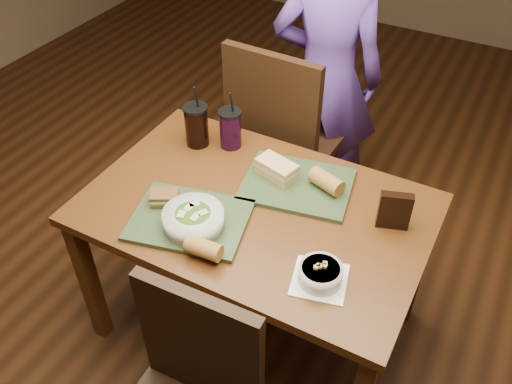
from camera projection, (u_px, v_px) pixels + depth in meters
ground at (256, 322)px, 2.56m from camera, size 6.00×6.00×0.00m
dining_table at (256, 223)px, 2.12m from camera, size 1.30×0.85×0.75m
chair_far at (281, 136)px, 2.65m from camera, size 0.49×0.49×1.10m
diner at (326, 78)px, 2.73m from camera, size 0.64×0.49×1.56m
tray_near at (190, 220)px, 1.99m from camera, size 0.48×0.41×0.02m
tray_far at (297, 185)px, 2.14m from camera, size 0.47×0.39×0.02m
salad_bowl at (193, 218)px, 1.93m from camera, size 0.22×0.22×0.07m
soup_bowl at (320, 274)px, 1.77m from camera, size 0.21×0.21×0.07m
sandwich_near at (165, 198)px, 2.03m from camera, size 0.13×0.11×0.05m
sandwich_far at (277, 169)px, 2.15m from camera, size 0.18×0.13×0.07m
baguette_near at (204, 248)px, 1.83m from camera, size 0.13×0.07×0.06m
baguette_far at (326, 181)px, 2.09m from camera, size 0.15×0.11×0.07m
cup_cola at (197, 125)px, 2.30m from camera, size 0.11×0.11×0.29m
cup_berry at (230, 128)px, 2.30m from camera, size 0.10×0.10×0.27m
chip_bag at (394, 211)px, 1.93m from camera, size 0.12×0.07×0.15m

